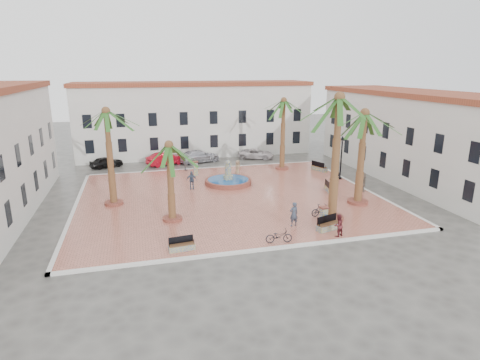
{
  "coord_description": "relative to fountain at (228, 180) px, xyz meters",
  "views": [
    {
      "loc": [
        -7.67,
        -33.22,
        11.25
      ],
      "look_at": [
        1.0,
        0.0,
        1.6
      ],
      "focal_mm": 30.0,
      "sensor_mm": 36.0,
      "label": 1
    }
  ],
  "objects": [
    {
      "name": "ground",
      "position": [
        -0.84,
        -4.02,
        -0.47
      ],
      "size": [
        120.0,
        120.0,
        0.0
      ],
      "primitive_type": "plane",
      "color": "#56544F",
      "rests_on": "ground"
    },
    {
      "name": "plaza",
      "position": [
        -0.84,
        -4.02,
        -0.4
      ],
      "size": [
        26.0,
        22.0,
        0.15
      ],
      "primitive_type": "cube",
      "color": "#C26A56",
      "rests_on": "ground"
    },
    {
      "name": "kerb_n",
      "position": [
        -0.84,
        6.98,
        -0.39
      ],
      "size": [
        26.3,
        0.3,
        0.16
      ],
      "primitive_type": "cube",
      "color": "silver",
      "rests_on": "ground"
    },
    {
      "name": "kerb_s",
      "position": [
        -0.84,
        -15.02,
        -0.39
      ],
      "size": [
        26.3,
        0.3,
        0.16
      ],
      "primitive_type": "cube",
      "color": "silver",
      "rests_on": "ground"
    },
    {
      "name": "kerb_e",
      "position": [
        12.16,
        -4.02,
        -0.39
      ],
      "size": [
        0.3,
        22.3,
        0.16
      ],
      "primitive_type": "cube",
      "color": "silver",
      "rests_on": "ground"
    },
    {
      "name": "kerb_w",
      "position": [
        -13.84,
        -4.02,
        -0.39
      ],
      "size": [
        0.3,
        22.3,
        0.16
      ],
      "primitive_type": "cube",
      "color": "silver",
      "rests_on": "ground"
    },
    {
      "name": "building_north",
      "position": [
        -0.84,
        15.97,
        4.29
      ],
      "size": [
        30.4,
        7.4,
        9.5
      ],
      "color": "silver",
      "rests_on": "ground"
    },
    {
      "name": "building_east",
      "position": [
        19.15,
        -2.02,
        4.04
      ],
      "size": [
        7.4,
        26.4,
        9.0
      ],
      "rotation": [
        0.0,
        0.0,
        1.57
      ],
      "color": "silver",
      "rests_on": "ground"
    },
    {
      "name": "fountain",
      "position": [
        0.0,
        0.0,
        0.0
      ],
      "size": [
        4.61,
        4.61,
        2.38
      ],
      "color": "brown",
      "rests_on": "plaza"
    },
    {
      "name": "palm_nw",
      "position": [
        -10.72,
        -3.63,
        6.62
      ],
      "size": [
        5.01,
        5.01,
        8.14
      ],
      "color": "brown",
      "rests_on": "plaza"
    },
    {
      "name": "palm_sw",
      "position": [
        -6.3,
        -8.52,
        4.68
      ],
      "size": [
        4.78,
        4.78,
        6.08
      ],
      "color": "brown",
      "rests_on": "plaza"
    },
    {
      "name": "palm_s",
      "position": [
        5.45,
        -11.4,
        7.79
      ],
      "size": [
        5.74,
        5.74,
        9.49
      ],
      "color": "brown",
      "rests_on": "plaza"
    },
    {
      "name": "palm_e",
      "position": [
        9.31,
        -8.55,
        6.39
      ],
      "size": [
        5.57,
        5.57,
        8.0
      ],
      "color": "brown",
      "rests_on": "plaza"
    },
    {
      "name": "palm_ne",
      "position": [
        7.26,
        4.34,
        6.53
      ],
      "size": [
        4.88,
        4.88,
        8.02
      ],
      "color": "brown",
      "rests_on": "plaza"
    },
    {
      "name": "bench_s",
      "position": [
        -6.22,
        -13.94,
        -0.08
      ],
      "size": [
        1.71,
        0.68,
        0.88
      ],
      "rotation": [
        0.0,
        0.0,
        0.1
      ],
      "color": "gray",
      "rests_on": "plaza"
    },
    {
      "name": "bench_se",
      "position": [
        4.26,
        -13.23,
        -0.04
      ],
      "size": [
        2.01,
        1.14,
        1.01
      ],
      "rotation": [
        0.0,
        0.0,
        0.31
      ],
      "color": "gray",
      "rests_on": "plaza"
    },
    {
      "name": "bench_e",
      "position": [
        8.49,
        -5.05,
        -0.04
      ],
      "size": [
        0.93,
        2.01,
        1.02
      ],
      "rotation": [
        0.0,
        0.0,
        1.39
      ],
      "color": "gray",
      "rests_on": "plaza"
    },
    {
      "name": "bench_ne",
      "position": [
        11.0,
        2.5,
        -0.03
      ],
      "size": [
        1.28,
        2.07,
        1.05
      ],
      "rotation": [
        0.0,
        0.0,
        1.93
      ],
      "color": "gray",
      "rests_on": "plaza"
    },
    {
      "name": "lamppost_s",
      "position": [
        5.69,
        -11.46,
        2.25
      ],
      "size": [
        0.41,
        0.41,
        3.8
      ],
      "color": "black",
      "rests_on": "plaza"
    },
    {
      "name": "lamppost_e",
      "position": [
        11.56,
        -1.24,
        2.72
      ],
      "size": [
        0.49,
        0.49,
        4.49
      ],
      "color": "black",
      "rests_on": "plaza"
    },
    {
      "name": "bollard_se",
      "position": [
        4.13,
        -12.63,
        0.46
      ],
      "size": [
        0.58,
        0.58,
        1.51
      ],
      "rotation": [
        0.0,
        0.0,
        0.07
      ],
      "color": "gray",
      "rests_on": "plaza"
    },
    {
      "name": "bollard_n",
      "position": [
        -2.65,
        3.92,
        0.48
      ],
      "size": [
        0.56,
        0.56,
        1.54
      ],
      "rotation": [
        0.0,
        0.0,
        -0.02
      ],
      "color": "gray",
      "rests_on": "plaza"
    },
    {
      "name": "bollard_e",
      "position": [
        11.56,
        -4.97,
        0.42
      ],
      "size": [
        0.57,
        0.57,
        1.44
      ],
      "rotation": [
        0.0,
        0.0,
        0.11
      ],
      "color": "gray",
      "rests_on": "plaza"
    },
    {
      "name": "litter_bin",
      "position": [
        5.1,
        -11.13,
        -0.02
      ],
      "size": [
        0.32,
        0.32,
        0.62
      ],
      "primitive_type": "cylinder",
      "color": "black",
      "rests_on": "plaza"
    },
    {
      "name": "cyclist_a",
      "position": [
        2.11,
        -11.95,
        0.59
      ],
      "size": [
        0.72,
        0.52,
        1.82
      ],
      "primitive_type": "imported",
      "rotation": [
        0.0,
        0.0,
        3.28
      ],
      "color": "#323C4C",
      "rests_on": "plaza"
    },
    {
      "name": "bicycle_a",
      "position": [
        0.08,
        -14.42,
        0.14
      ],
      "size": [
        1.83,
        0.85,
        0.92
      ],
      "primitive_type": "imported",
      "rotation": [
        0.0,
        0.0,
        1.43
      ],
      "color": "black",
      "rests_on": "plaza"
    },
    {
      "name": "cyclist_b",
      "position": [
        4.34,
        -14.42,
        0.47
      ],
      "size": [
        0.93,
        0.84,
        1.58
      ],
      "primitive_type": "imported",
      "rotation": [
        0.0,
        0.0,
        3.51
      ],
      "color": "#561B20",
      "rests_on": "plaza"
    },
    {
      "name": "bicycle_b",
      "position": [
        4.93,
        -10.65,
        0.17
      ],
      "size": [
        1.64,
        0.46,
        0.99
      ],
      "primitive_type": "imported",
      "rotation": [
        0.0,
        0.0,
        1.57
      ],
      "color": "black",
      "rests_on": "plaza"
    },
    {
      "name": "pedestrian_fountain_a",
      "position": [
        1.68,
        2.82,
        0.51
      ],
      "size": [
        0.97,
        0.91,
        1.67
      ],
      "primitive_type": "imported",
      "rotation": [
        0.0,
        0.0,
        0.63
      ],
      "color": "#937859",
      "rests_on": "plaza"
    },
    {
      "name": "pedestrian_fountain_b",
      "position": [
        -3.76,
        -0.89,
        0.54
      ],
      "size": [
        1.04,
        0.49,
        1.73
      ],
      "primitive_type": "imported",
      "rotation": [
        0.0,
        0.0,
        -0.07
      ],
      "color": "#3B4A61",
      "rests_on": "plaza"
    },
    {
      "name": "pedestrian_north",
      "position": [
        -3.37,
        6.38,
        0.6
      ],
      "size": [
        0.82,
        1.26,
        1.84
      ],
      "primitive_type": "imported",
      "rotation": [
        0.0,
        0.0,
        1.69
      ],
      "color": "#424246",
      "rests_on": "plaza"
    },
    {
      "name": "pedestrian_east",
      "position": [
        11.56,
        -5.57,
        0.57
      ],
      "size": [
        0.89,
        1.73,
        1.78
      ],
      "primitive_type": "imported",
      "rotation": [
        0.0,
        0.0,
        -1.8
      ],
      "color": "#706155",
      "rests_on": "plaza"
    },
    {
      "name": "car_black",
      "position": [
        -12.11,
        10.72,
        0.17
      ],
      "size": [
        4.04,
        2.88,
        1.28
      ],
      "primitive_type": "imported",
      "rotation": [
        0.0,
        0.0,
        1.98
      ],
      "color": "black",
      "rests_on": "ground"
    },
    {
      "name": "car_red",
      "position": [
        -5.29,
        10.22,
        0.28
      ],
      "size": [
        4.86,
        3.12,
        1.51
      ],
      "primitive_type": "imported",
      "rotation": [
        0.0,
        0.0,
        1.93
      ],
      "color": "#A30B19",
      "rests_on": "ground"
    },
    {
      "name": "car_silver",
      "position": [
        -1.21,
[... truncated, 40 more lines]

